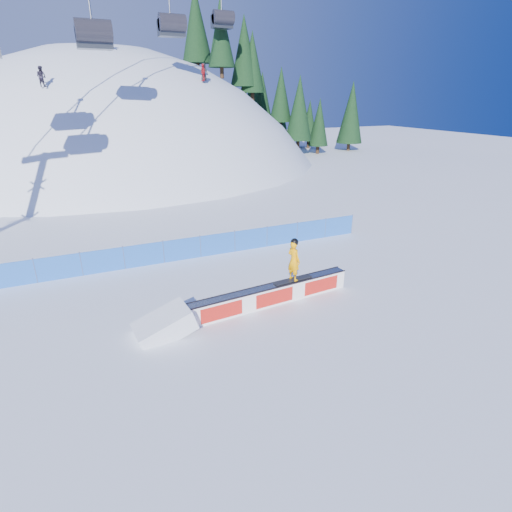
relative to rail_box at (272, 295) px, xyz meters
name	(u,v)px	position (x,y,z in m)	size (l,w,h in m)	color
ground	(209,295)	(-2.21, 1.86, -0.44)	(160.00, 160.00, 0.00)	white
snow_hill	(129,283)	(-2.21, 43.86, -18.44)	(64.00, 64.00, 64.00)	silver
treeline	(275,84)	(21.15, 42.64, 9.28)	(24.01, 12.98, 20.41)	#2F1F13
safety_fence	(182,249)	(-2.21, 6.36, 0.16)	(22.05, 0.05, 1.30)	blue
rail_box	(272,295)	(0.00, 0.00, 0.00)	(7.43, 1.13, 0.89)	white
snow_ramp	(165,333)	(-4.61, -0.38, -0.44)	(2.10, 1.40, 0.79)	white
snowboarder	(294,260)	(1.04, 0.09, 1.38)	(1.83, 0.73, 1.89)	black
distant_skiers	(135,62)	(0.04, 31.01, 10.79)	(16.11, 7.71, 5.35)	#211D2B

